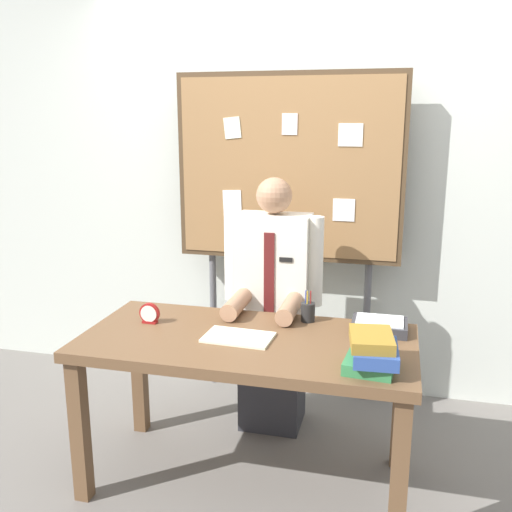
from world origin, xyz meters
The scene contains 10 objects.
ground_plane centered at (0.00, 0.00, 0.00)m, with size 12.00×12.00×0.00m, color slate.
back_wall centered at (0.00, 1.17, 1.35)m, with size 6.40×0.08×2.70m, color silver.
desk centered at (0.00, 0.00, 0.65)m, with size 1.54×0.75×0.75m.
person centered at (0.00, 0.56, 0.67)m, with size 0.55×0.56×1.44m.
bulletin_board centered at (0.00, 0.96, 1.43)m, with size 1.37×0.09×2.01m.
book_stack centered at (0.58, -0.20, 0.82)m, with size 0.22×0.27×0.15m.
open_notebook centered at (-0.04, -0.02, 0.76)m, with size 0.31×0.20×0.01m, color #F4EFCC.
desk_clock centered at (-0.52, 0.07, 0.80)m, with size 0.10×0.04×0.10m.
pen_holder centered at (0.24, 0.29, 0.80)m, with size 0.07×0.07×0.16m.
paper_tray centered at (0.59, 0.23, 0.78)m, with size 0.26×0.20×0.06m.
Camera 1 is at (0.64, -2.39, 1.74)m, focal length 39.99 mm.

